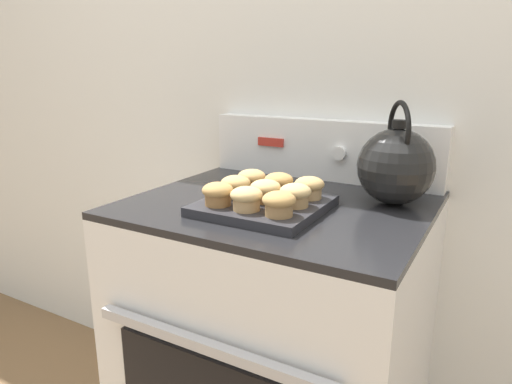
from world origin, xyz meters
TOP-DOWN VIEW (x-y plane):
  - wall_back at (0.00, 0.67)m, footprint 8.00×0.05m
  - stove_range at (0.00, 0.33)m, footprint 0.73×0.66m
  - control_panel at (0.00, 0.62)m, footprint 0.71×0.07m
  - muffin_pan at (0.00, 0.24)m, footprint 0.28×0.28m
  - muffin_r0_c0 at (-0.08, 0.17)m, footprint 0.07×0.07m
  - muffin_r0_c1 at (0.00, 0.17)m, footprint 0.07×0.07m
  - muffin_r0_c2 at (0.08, 0.16)m, footprint 0.07×0.07m
  - muffin_r1_c0 at (-0.08, 0.24)m, footprint 0.07×0.07m
  - muffin_r1_c1 at (0.01, 0.24)m, footprint 0.07×0.07m
  - muffin_r1_c2 at (0.08, 0.24)m, footprint 0.07×0.07m
  - muffin_r2_c0 at (-0.08, 0.32)m, footprint 0.07×0.07m
  - muffin_r2_c1 at (0.00, 0.32)m, footprint 0.07×0.07m
  - muffin_r2_c2 at (0.08, 0.32)m, footprint 0.07×0.07m
  - tea_kettle at (0.25, 0.45)m, footprint 0.19×0.21m

SIDE VIEW (x-z plane):
  - stove_range at x=0.00m, z-range 0.00..0.89m
  - muffin_pan at x=0.00m, z-range 0.89..0.91m
  - muffin_r0_c0 at x=-0.08m, z-range 0.91..0.96m
  - muffin_r0_c1 at x=0.00m, z-range 0.91..0.96m
  - muffin_r0_c2 at x=0.08m, z-range 0.91..0.96m
  - muffin_r1_c0 at x=-0.08m, z-range 0.91..0.96m
  - muffin_r1_c1 at x=0.01m, z-range 0.91..0.96m
  - muffin_r1_c2 at x=0.08m, z-range 0.91..0.96m
  - muffin_r2_c0 at x=-0.08m, z-range 0.91..0.96m
  - muffin_r2_c1 at x=0.00m, z-range 0.91..0.96m
  - muffin_r2_c2 at x=0.08m, z-range 0.91..0.96m
  - control_panel at x=0.00m, z-range 0.89..1.07m
  - tea_kettle at x=0.25m, z-range 0.86..1.11m
  - wall_back at x=0.00m, z-range 0.00..2.40m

